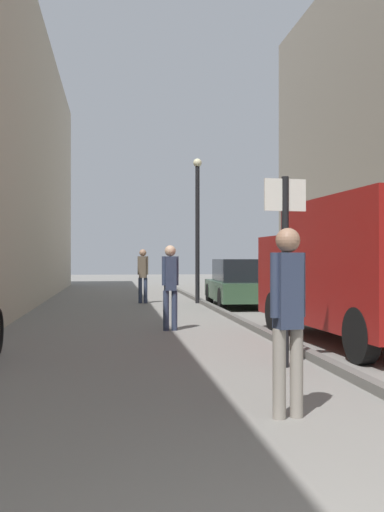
{
  "coord_description": "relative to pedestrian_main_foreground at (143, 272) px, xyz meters",
  "views": [
    {
      "loc": [
        -1.31,
        -1.75,
        1.49
      ],
      "look_at": [
        0.11,
        9.05,
        1.52
      ],
      "focal_mm": 42.25,
      "sensor_mm": 36.0,
      "label": 1
    }
  ],
  "objects": [
    {
      "name": "kerb_strip",
      "position": [
        1.91,
        -6.05,
        -0.96
      ],
      "size": [
        0.16,
        40.0,
        0.12
      ],
      "primitive_type": "cube",
      "color": "#615F5B",
      "rests_on": "ground_plane"
    },
    {
      "name": "parked_car",
      "position": [
        2.96,
        -1.63,
        -0.31
      ],
      "size": [
        1.96,
        4.26,
        1.45
      ],
      "rotation": [
        0.0,
        0.0,
        -0.04
      ],
      "color": "#335138",
      "rests_on": "ground_plane"
    },
    {
      "name": "pedestrian_mid_block",
      "position": [
        0.19,
        -7.52,
        -0.01
      ],
      "size": [
        0.35,
        0.23,
        1.75
      ],
      "rotation": [
        0.0,
        0.0,
        0.1
      ],
      "color": "#2D3851",
      "rests_on": "ground_plane"
    },
    {
      "name": "pedestrian_main_foreground",
      "position": [
        0.0,
        0.0,
        0.0
      ],
      "size": [
        0.35,
        0.24,
        1.77
      ],
      "rotation": [
        0.0,
        0.0,
        2.9
      ],
      "color": "#2D3851",
      "rests_on": "ground_plane"
    },
    {
      "name": "street_sign_post",
      "position": [
        1.35,
        -11.83,
        0.52
      ],
      "size": [
        0.6,
        0.1,
        2.6
      ],
      "rotation": [
        0.0,
        0.0,
        3.26
      ],
      "color": "black",
      "rests_on": "ground_plane"
    },
    {
      "name": "pedestrian_far_crossing",
      "position": [
        0.63,
        -14.36,
        -0.0
      ],
      "size": [
        0.35,
        0.23,
        1.77
      ],
      "rotation": [
        0.0,
        0.0,
        0.17
      ],
      "color": "gray",
      "rests_on": "ground_plane"
    },
    {
      "name": "delivery_van",
      "position": [
        3.24,
        -9.88,
        0.29
      ],
      "size": [
        2.21,
        5.41,
        2.46
      ],
      "rotation": [
        0.0,
        0.0,
        0.05
      ],
      "color": "maroon",
      "rests_on": "ground_plane"
    },
    {
      "name": "ground_plane",
      "position": [
        0.33,
        -6.05,
        -1.02
      ],
      "size": [
        80.0,
        80.0,
        0.0
      ],
      "primitive_type": "plane",
      "color": "gray"
    },
    {
      "name": "lamp_post",
      "position": [
        1.78,
        -0.22,
        1.7
      ],
      "size": [
        0.28,
        0.28,
        4.76
      ],
      "color": "black",
      "rests_on": "ground_plane"
    }
  ]
}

